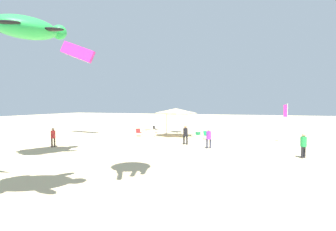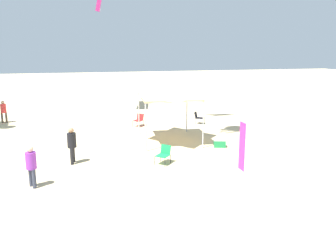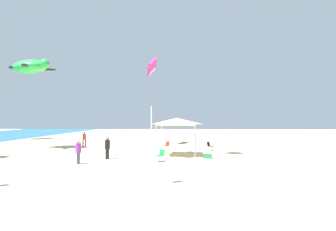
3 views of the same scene
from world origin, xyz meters
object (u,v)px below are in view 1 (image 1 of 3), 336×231
object	(u,v)px
kite_parafoil_magenta	(77,52)
person_kite_handler	(53,136)
folding_chair_left_of_tent	(207,135)
kite_turtle_green	(27,28)
person_by_tent	(209,137)
canopy_tent	(176,111)
folding_chair_right_of_tent	(155,129)
folding_chair_facing_ocean	(139,132)
cooler_box	(198,133)
person_watching_sky	(185,133)
person_far_stroller	(303,143)
banner_flag	(287,119)

from	to	relation	value
kite_parafoil_magenta	person_kite_handler	bearing A→B (deg)	-61.83
folding_chair_left_of_tent	kite_turtle_green	distance (m)	17.72
folding_chair_left_of_tent	person_by_tent	distance (m)	5.50
canopy_tent	folding_chair_right_of_tent	bearing A→B (deg)	-40.42
kite_turtle_green	folding_chair_left_of_tent	bearing A→B (deg)	-6.61
folding_chair_left_of_tent	folding_chair_facing_ocean	size ratio (longest dim) A/B	1.00
canopy_tent	folding_chair_facing_ocean	distance (m)	4.62
cooler_box	person_watching_sky	xyz separation A→B (m)	(-0.68, 7.41, 0.77)
person_kite_handler	person_far_stroller	bearing A→B (deg)	98.95
folding_chair_right_of_tent	kite_parafoil_magenta	xyz separation A→B (m)	(6.67, 6.00, 8.65)
kite_turtle_green	kite_parafoil_magenta	distance (m)	12.96
canopy_tent	person_kite_handler	distance (m)	12.51
folding_chair_left_of_tent	person_kite_handler	xyz separation A→B (m)	(10.88, 8.85, 0.45)
folding_chair_facing_ocean	kite_turtle_green	size ratio (longest dim) A/B	0.17
banner_flag	folding_chair_left_of_tent	bearing A→B (deg)	0.35
folding_chair_left_of_tent	kite_turtle_green	xyz separation A→B (m)	(8.46, 13.52, 7.72)
banner_flag	kite_parafoil_magenta	xyz separation A→B (m)	(21.12, 1.82, 6.99)
person_far_stroller	kite_turtle_green	xyz separation A→B (m)	(16.28, 6.47, 7.24)
folding_chair_right_of_tent	cooler_box	xyz separation A→B (m)	(-5.48, 0.79, -0.27)
canopy_tent	banner_flag	xyz separation A→B (m)	(-10.83, 1.11, -0.59)
person_far_stroller	kite_turtle_green	bearing A→B (deg)	-35.15
kite_turtle_green	person_kite_handler	bearing A→B (deg)	52.77
folding_chair_facing_ocean	person_by_tent	bearing A→B (deg)	-79.86
folding_chair_right_of_tent	person_by_tent	world-z (taller)	person_by_tent
folding_chair_left_of_tent	person_watching_sky	world-z (taller)	person_watching_sky
folding_chair_right_of_tent	folding_chair_left_of_tent	xyz separation A→B (m)	(-7.19, 4.23, 0.00)
banner_flag	person_far_stroller	world-z (taller)	banner_flag
banner_flag	person_by_tent	xyz separation A→B (m)	(6.00, 5.38, -1.20)
kite_parafoil_magenta	banner_flag	bearing A→B (deg)	10.25
cooler_box	person_far_stroller	size ratio (longest dim) A/B	0.43
person_watching_sky	banner_flag	bearing A→B (deg)	36.68
person_by_tent	person_watching_sky	bearing A→B (deg)	117.06
person_far_stroller	banner_flag	bearing A→B (deg)	-142.32
folding_chair_facing_ocean	folding_chair_left_of_tent	bearing A→B (deg)	-48.85
folding_chair_facing_ocean	kite_turtle_green	world-z (taller)	kite_turtle_green
canopy_tent	person_far_stroller	distance (m)	14.15
kite_parafoil_magenta	cooler_box	bearing A→B (deg)	28.57
folding_chair_right_of_tent	person_far_stroller	bearing A→B (deg)	176.69
cooler_box	person_watching_sky	distance (m)	7.48
cooler_box	banner_flag	world-z (taller)	banner_flag
folding_chair_left_of_tent	person_kite_handler	distance (m)	14.03
kite_turtle_green	cooler_box	bearing A→B (deg)	3.73
canopy_tent	person_kite_handler	bearing A→B (deg)	53.86
banner_flag	person_far_stroller	size ratio (longest dim) A/B	2.16
kite_turtle_green	person_by_tent	bearing A→B (deg)	-24.47
folding_chair_facing_ocean	kite_parafoil_magenta	size ratio (longest dim) A/B	0.18
banner_flag	person_far_stroller	bearing A→B (deg)	94.51
kite_turtle_green	kite_parafoil_magenta	xyz separation A→B (m)	(5.40, -11.75, 0.93)
folding_chair_right_of_tent	person_far_stroller	size ratio (longest dim) A/B	0.50
folding_chair_right_of_tent	folding_chair_facing_ocean	bearing A→B (deg)	119.58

